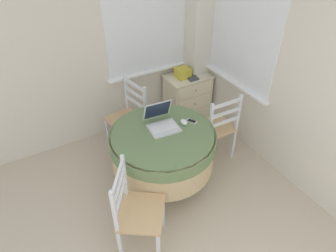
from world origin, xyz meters
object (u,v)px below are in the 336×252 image
book_on_cabinet (191,77)px  dining_chair_camera_near (136,211)px  round_dining_table (163,147)px  dining_chair_near_back_window (129,118)px  computer_mouse (184,122)px  laptop (162,122)px  dining_chair_near_right_window (216,128)px  storage_box (183,73)px  corner_cabinet (187,97)px  cell_phone (192,121)px

book_on_cabinet → dining_chair_camera_near: bearing=-136.3°
dining_chair_camera_near → book_on_cabinet: 2.12m
round_dining_table → dining_chair_camera_near: dining_chair_camera_near is taller
round_dining_table → dining_chair_near_back_window: 0.79m
computer_mouse → laptop: bearing=158.2°
laptop → book_on_cabinet: laptop is taller
dining_chair_near_back_window → dining_chair_near_right_window: bearing=-40.8°
dining_chair_camera_near → storage_box: dining_chair_camera_near is taller
round_dining_table → storage_box: size_ratio=5.93×
corner_cabinet → dining_chair_near_back_window: bearing=-168.2°
cell_phone → dining_chair_near_right_window: size_ratio=0.14×
cell_phone → laptop: bearing=163.2°
computer_mouse → dining_chair_camera_near: dining_chair_camera_near is taller
laptop → dining_chair_near_right_window: (0.72, -0.04, -0.33)m
round_dining_table → corner_cabinet: round_dining_table is taller
cell_phone → dining_chair_camera_near: (-0.93, -0.56, -0.28)m
cell_phone → storage_box: (0.51, 0.99, 0.00)m
round_dining_table → dining_chair_camera_near: (-0.57, -0.54, -0.09)m
cell_phone → dining_chair_camera_near: 1.12m
cell_phone → dining_chair_camera_near: size_ratio=0.14×
round_dining_table → computer_mouse: 0.34m
dining_chair_near_right_window → book_on_cabinet: dining_chair_near_right_window is taller
computer_mouse → dining_chair_camera_near: (-0.84, -0.56, -0.30)m
dining_chair_near_right_window → storage_box: dining_chair_near_right_window is taller
computer_mouse → storage_box: bearing=58.4°
cell_phone → dining_chair_near_back_window: dining_chair_near_back_window is taller
computer_mouse → book_on_cabinet: (0.69, 0.90, -0.07)m
computer_mouse → dining_chair_near_back_window: bearing=113.2°
computer_mouse → dining_chair_near_right_window: size_ratio=0.11×
dining_chair_near_right_window → storage_box: 0.98m
dining_chair_near_back_window → corner_cabinet: dining_chair_near_back_window is taller
laptop → storage_box: bearing=47.3°
corner_cabinet → book_on_cabinet: 0.35m
dining_chair_near_back_window → storage_box: dining_chair_near_back_window is taller
cell_phone → storage_box: size_ratio=0.70×
cell_phone → book_on_cabinet: size_ratio=0.71×
dining_chair_near_right_window → book_on_cabinet: (0.19, 0.85, 0.23)m
dining_chair_near_back_window → corner_cabinet: size_ratio=1.38×
round_dining_table → corner_cabinet: (0.95, 0.99, -0.20)m
round_dining_table → corner_cabinet: 1.39m
computer_mouse → cell_phone: (0.10, -0.01, -0.02)m
dining_chair_near_back_window → storage_box: size_ratio=4.91×
dining_chair_near_back_window → dining_chair_camera_near: bearing=-111.2°
laptop → storage_box: laptop is taller
storage_box → book_on_cabinet: size_ratio=1.01×
dining_chair_near_back_window → storage_box: (0.93, 0.22, 0.29)m
round_dining_table → dining_chair_camera_near: bearing=-136.2°
laptop → dining_chair_near_right_window: laptop is taller
dining_chair_near_back_window → round_dining_table: bearing=-86.0°
round_dining_table → computer_mouse: (0.27, 0.02, 0.21)m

